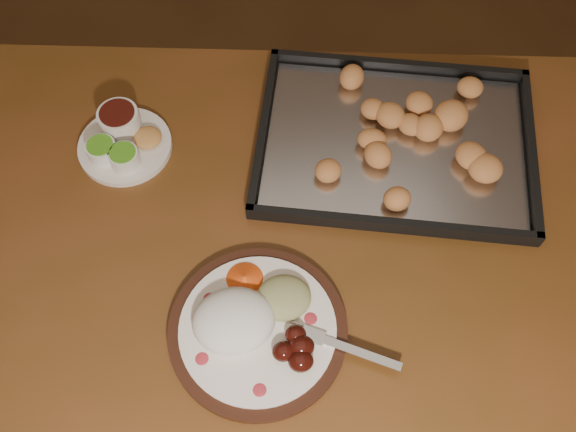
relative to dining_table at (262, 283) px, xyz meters
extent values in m
plane|color=brown|center=(-0.25, 0.14, -0.65)|extent=(4.00, 4.00, 0.00)
cube|color=brown|center=(0.00, 0.00, 0.08)|extent=(1.62, 1.12, 0.04)
cylinder|color=#532C19|center=(0.73, 0.27, -0.30)|extent=(0.07, 0.07, 0.71)
cylinder|color=black|center=(-0.02, -0.12, 0.10)|extent=(0.27, 0.27, 0.02)
cylinder|color=white|center=(-0.02, -0.12, 0.11)|extent=(0.24, 0.24, 0.01)
ellipsoid|color=#AF2A33|center=(-0.10, -0.16, 0.12)|extent=(0.02, 0.02, 0.00)
ellipsoid|color=#AF2A33|center=(-0.02, -0.21, 0.12)|extent=(0.02, 0.02, 0.00)
ellipsoid|color=#AF2A33|center=(0.07, -0.12, 0.12)|extent=(0.02, 0.02, 0.00)
ellipsoid|color=#AF2A33|center=(-0.08, -0.07, 0.12)|extent=(0.02, 0.02, 0.00)
ellipsoid|color=white|center=(-0.05, -0.11, 0.13)|extent=(0.16, 0.15, 0.06)
ellipsoid|color=#430F09|center=(0.02, -0.17, 0.13)|extent=(0.03, 0.03, 0.03)
ellipsoid|color=#430F09|center=(0.05, -0.16, 0.13)|extent=(0.03, 0.03, 0.03)
ellipsoid|color=#430F09|center=(0.04, -0.14, 0.13)|extent=(0.03, 0.03, 0.03)
ellipsoid|color=#430F09|center=(0.04, -0.18, 0.13)|extent=(0.03, 0.03, 0.03)
ellipsoid|color=tan|center=(0.03, -0.08, 0.13)|extent=(0.11, 0.11, 0.03)
cone|color=#E94C15|center=(-0.03, -0.04, 0.13)|extent=(0.06, 0.06, 0.03)
cube|color=silver|center=(0.13, -0.18, 0.12)|extent=(0.12, 0.07, 0.00)
cube|color=silver|center=(0.07, -0.15, 0.12)|extent=(0.04, 0.04, 0.00)
cylinder|color=silver|center=(0.04, -0.14, 0.12)|extent=(0.03, 0.02, 0.00)
cylinder|color=silver|center=(0.04, -0.14, 0.12)|extent=(0.03, 0.02, 0.00)
cylinder|color=silver|center=(0.05, -0.13, 0.12)|extent=(0.03, 0.02, 0.00)
cylinder|color=silver|center=(0.05, -0.13, 0.12)|extent=(0.03, 0.02, 0.00)
cylinder|color=silver|center=(-0.21, 0.25, 0.10)|extent=(0.16, 0.16, 0.01)
cylinder|color=white|center=(-0.25, 0.23, 0.12)|extent=(0.05, 0.05, 0.03)
cylinder|color=#4B991E|center=(-0.25, 0.23, 0.14)|extent=(0.05, 0.05, 0.00)
cylinder|color=white|center=(-0.21, 0.21, 0.12)|extent=(0.05, 0.05, 0.03)
cylinder|color=#4B991E|center=(-0.21, 0.21, 0.14)|extent=(0.05, 0.05, 0.00)
cylinder|color=white|center=(-0.22, 0.28, 0.13)|extent=(0.07, 0.07, 0.04)
cylinder|color=#3A0F0A|center=(-0.22, 0.28, 0.15)|extent=(0.06, 0.06, 0.00)
ellipsoid|color=#CF9349|center=(-0.17, 0.25, 0.12)|extent=(0.05, 0.05, 0.02)
cube|color=black|center=(0.26, 0.19, 0.10)|extent=(0.55, 0.45, 0.01)
cube|color=black|center=(0.30, 0.36, 0.12)|extent=(0.47, 0.12, 0.02)
cube|color=black|center=(0.22, 0.02, 0.12)|extent=(0.47, 0.12, 0.02)
cube|color=black|center=(0.49, 0.14, 0.12)|extent=(0.09, 0.35, 0.02)
cube|color=black|center=(0.03, 0.24, 0.12)|extent=(0.09, 0.35, 0.02)
cube|color=silver|center=(0.26, 0.19, 0.11)|extent=(0.51, 0.42, 0.00)
ellipsoid|color=#C98746|center=(0.32, 0.18, 0.13)|extent=(0.05, 0.05, 0.04)
ellipsoid|color=#C98746|center=(0.38, 0.20, 0.13)|extent=(0.07, 0.07, 0.04)
ellipsoid|color=#C98746|center=(0.33, 0.26, 0.13)|extent=(0.07, 0.07, 0.04)
ellipsoid|color=#C98746|center=(0.31, 0.24, 0.13)|extent=(0.06, 0.06, 0.04)
ellipsoid|color=#C98746|center=(0.26, 0.28, 0.13)|extent=(0.06, 0.06, 0.04)
ellipsoid|color=#C98746|center=(0.23, 0.23, 0.13)|extent=(0.07, 0.07, 0.04)
ellipsoid|color=#C98746|center=(0.16, 0.25, 0.13)|extent=(0.07, 0.07, 0.04)
ellipsoid|color=#C98746|center=(0.18, 0.21, 0.13)|extent=(0.05, 0.05, 0.04)
ellipsoid|color=#C98746|center=(0.12, 0.20, 0.13)|extent=(0.07, 0.07, 0.04)
ellipsoid|color=#C98746|center=(0.18, 0.14, 0.13)|extent=(0.07, 0.07, 0.04)
ellipsoid|color=#C98746|center=(0.24, 0.15, 0.13)|extent=(0.06, 0.06, 0.04)
ellipsoid|color=#C98746|center=(0.27, 0.11, 0.13)|extent=(0.06, 0.06, 0.04)
ellipsoid|color=#C98746|center=(0.29, 0.10, 0.13)|extent=(0.07, 0.07, 0.04)
ellipsoid|color=#C98746|center=(0.39, 0.13, 0.13)|extent=(0.07, 0.07, 0.04)
camera|label=1|loc=(-0.01, -0.45, 1.03)|focal=40.00mm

